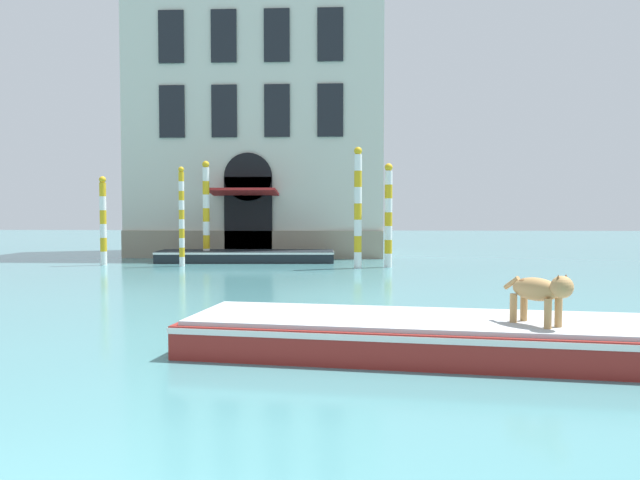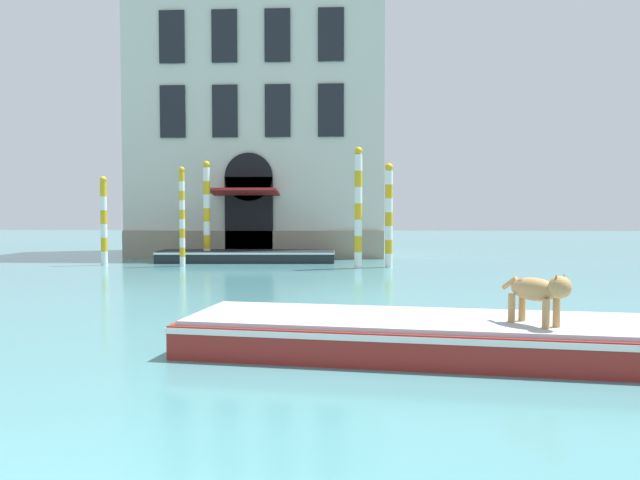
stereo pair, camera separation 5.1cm
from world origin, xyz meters
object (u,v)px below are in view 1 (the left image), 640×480
(boat_foreground, at_px, (447,335))
(mooring_pole_2, at_px, (182,216))
(boat_moored_near_palazzo, at_px, (246,256))
(mooring_pole_0, at_px, (388,215))
(dog_on_deck, at_px, (541,291))
(mooring_pole_3, at_px, (206,211))
(mooring_pole_1, at_px, (103,220))
(mooring_pole_4, at_px, (358,207))

(boat_foreground, bearing_deg, mooring_pole_2, 126.67)
(boat_moored_near_palazzo, xyz_separation_m, mooring_pole_2, (-2.01, -1.99, 1.58))
(boat_moored_near_palazzo, xyz_separation_m, mooring_pole_0, (5.45, -2.00, 1.63))
(dog_on_deck, height_order, mooring_pole_3, mooring_pole_3)
(mooring_pole_1, bearing_deg, mooring_pole_3, 24.48)
(mooring_pole_0, relative_size, mooring_pole_4, 0.87)
(mooring_pole_1, bearing_deg, mooring_pole_4, -4.38)
(mooring_pole_1, height_order, mooring_pole_3, mooring_pole_3)
(mooring_pole_1, bearing_deg, boat_foreground, -52.67)
(boat_foreground, height_order, dog_on_deck, dog_on_deck)
(boat_foreground, xyz_separation_m, mooring_pole_1, (-10.52, 13.80, 1.38))
(mooring_pole_2, height_order, mooring_pole_4, mooring_pole_4)
(boat_moored_near_palazzo, height_order, mooring_pole_2, mooring_pole_2)
(mooring_pole_0, bearing_deg, dog_on_deck, -85.23)
(dog_on_deck, height_order, mooring_pole_0, mooring_pole_0)
(mooring_pole_0, distance_m, mooring_pole_4, 1.21)
(boat_moored_near_palazzo, xyz_separation_m, mooring_pole_1, (-5.02, -1.72, 1.42))
(mooring_pole_4, bearing_deg, mooring_pole_1, 175.62)
(mooring_pole_2, distance_m, mooring_pole_4, 6.40)
(boat_foreground, xyz_separation_m, mooring_pole_2, (-7.51, 13.53, 1.54))
(mooring_pole_3, bearing_deg, dog_on_deck, -62.80)
(boat_foreground, height_order, mooring_pole_4, mooring_pole_4)
(dog_on_deck, relative_size, mooring_pole_0, 0.24)
(dog_on_deck, bearing_deg, mooring_pole_2, 175.54)
(mooring_pole_2, distance_m, mooring_pole_3, 1.91)
(dog_on_deck, xyz_separation_m, mooring_pole_4, (-2.26, 13.60, 1.16))
(boat_foreground, xyz_separation_m, mooring_pole_3, (-7.04, 15.38, 1.72))
(mooring_pole_0, bearing_deg, boat_foreground, -89.82)
(boat_foreground, relative_size, mooring_pole_1, 2.34)
(mooring_pole_0, height_order, mooring_pole_2, mooring_pole_0)
(mooring_pole_2, height_order, mooring_pole_3, mooring_pole_3)
(boat_moored_near_palazzo, height_order, mooring_pole_0, mooring_pole_0)
(boat_moored_near_palazzo, relative_size, mooring_pole_1, 2.12)
(mooring_pole_2, bearing_deg, mooring_pole_0, -0.09)
(boat_foreground, bearing_deg, mooring_pole_4, 102.59)
(mooring_pole_0, xyz_separation_m, mooring_pole_3, (-7.00, 1.86, 0.13))
(dog_on_deck, xyz_separation_m, boat_moored_near_palazzo, (-6.63, 16.04, -0.75))
(mooring_pole_2, bearing_deg, mooring_pole_4, -4.07)
(mooring_pole_0, bearing_deg, boat_moored_near_palazzo, 159.85)
(boat_foreground, distance_m, mooring_pole_4, 13.26)
(boat_moored_near_palazzo, distance_m, mooring_pole_1, 5.50)
(boat_moored_near_palazzo, distance_m, mooring_pole_2, 3.24)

